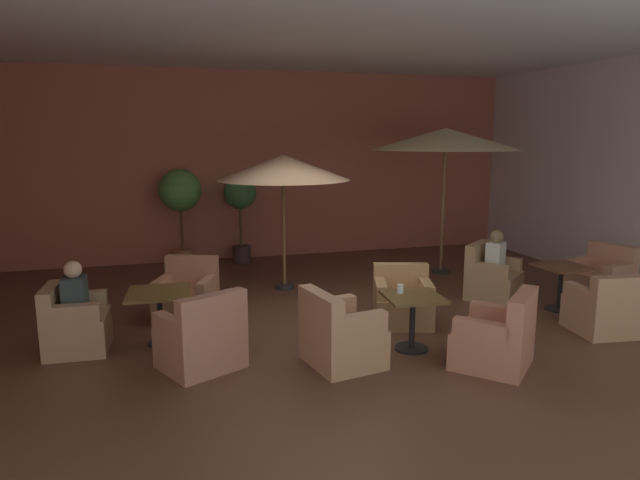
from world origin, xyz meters
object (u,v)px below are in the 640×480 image
(armchair_front_left_north, at_px, (340,337))
(iced_drink_cup, at_px, (400,289))
(cafe_table_front_right, at_px, (159,301))
(patron_by_window, at_px, (496,254))
(armchair_front_right_north, at_px, (75,326))
(patio_umbrella_center_beige, at_px, (283,168))
(armchair_front_right_east, at_px, (202,340))
(cafe_table_mid_center, at_px, (561,277))
(cafe_table_front_left, at_px, (413,310))
(potted_tree_left_corner, at_px, (180,196))
(armchair_mid_center_north, at_px, (491,279))
(armchair_front_left_east, at_px, (497,339))
(armchair_mid_center_east, at_px, (605,310))
(patron_blue_shirt, at_px, (75,291))
(patio_umbrella_tall_red, at_px, (446,139))
(armchair_front_left_south, at_px, (402,302))
(potted_tree_mid_left, at_px, (240,202))
(armchair_mid_center_south, at_px, (601,280))
(armchair_front_right_south, at_px, (187,297))

(armchair_front_left_north, height_order, iced_drink_cup, armchair_front_left_north)
(cafe_table_front_right, xyz_separation_m, patron_by_window, (5.12, 0.57, 0.18))
(armchair_front_right_north, relative_size, patio_umbrella_center_beige, 0.36)
(iced_drink_cup, bearing_deg, armchair_front_right_east, -179.88)
(armchair_front_right_north, distance_m, cafe_table_mid_center, 6.74)
(cafe_table_front_left, distance_m, potted_tree_left_corner, 5.88)
(armchair_front_right_north, xyz_separation_m, armchair_mid_center_north, (6.09, 0.55, 0.00))
(cafe_table_front_left, bearing_deg, patio_umbrella_center_beige, 105.47)
(armchair_front_left_east, bearing_deg, armchair_mid_center_east, 15.49)
(armchair_front_left_east, distance_m, patron_blue_shirt, 4.95)
(patio_umbrella_tall_red, xyz_separation_m, patron_blue_shirt, (-6.09, -2.28, -1.75))
(armchair_front_right_north, height_order, patio_umbrella_center_beige, patio_umbrella_center_beige)
(armchair_front_right_east, bearing_deg, patio_umbrella_tall_red, 34.61)
(patron_by_window, bearing_deg, patio_umbrella_center_beige, 153.11)
(cafe_table_front_right, bearing_deg, patron_blue_shirt, 177.18)
(cafe_table_mid_center, bearing_deg, patron_blue_shirt, 177.87)
(armchair_front_left_south, bearing_deg, armchair_mid_center_north, 20.37)
(potted_tree_mid_left, distance_m, patron_by_window, 5.10)
(armchair_front_left_east, distance_m, armchair_mid_center_north, 2.79)
(cafe_table_front_left, bearing_deg, armchair_front_left_north, -169.24)
(cafe_table_mid_center, height_order, potted_tree_left_corner, potted_tree_left_corner)
(armchair_front_left_east, height_order, armchair_front_left_south, armchair_front_left_east)
(armchair_front_left_north, height_order, cafe_table_front_right, armchair_front_left_north)
(armchair_front_left_east, xyz_separation_m, armchair_front_right_north, (-4.62, 1.82, 0.00))
(armchair_front_left_north, height_order, armchair_mid_center_north, armchair_mid_center_north)
(armchair_mid_center_east, distance_m, armchair_mid_center_south, 1.71)
(armchair_front_left_north, relative_size, patron_blue_shirt, 1.42)
(cafe_table_front_left, xyz_separation_m, armchair_mid_center_north, (2.16, 1.64, -0.18))
(potted_tree_left_corner, xyz_separation_m, potted_tree_mid_left, (1.17, 0.04, -0.16))
(cafe_table_front_left, height_order, armchair_front_left_north, armchair_front_left_north)
(armchair_front_left_north, height_order, armchair_front_right_east, armchair_front_right_east)
(armchair_front_left_north, height_order, cafe_table_mid_center, armchair_front_left_north)
(armchair_front_right_north, xyz_separation_m, patron_blue_shirt, (0.03, -0.00, 0.43))
(armchair_front_left_east, relative_size, armchair_front_right_north, 1.38)
(armchair_front_left_south, height_order, armchair_mid_center_north, armchair_mid_center_north)
(cafe_table_front_left, bearing_deg, armchair_front_right_east, 177.01)
(armchair_mid_center_north, height_order, patron_blue_shirt, patron_blue_shirt)
(armchair_front_right_south, relative_size, potted_tree_mid_left, 0.56)
(armchair_front_left_east, xyz_separation_m, potted_tree_mid_left, (-1.98, 6.05, 0.94))
(armchair_front_right_north, relative_size, iced_drink_cup, 7.44)
(potted_tree_mid_left, bearing_deg, patron_by_window, -46.85)
(armchair_front_left_north, height_order, potted_tree_left_corner, potted_tree_left_corner)
(armchair_front_right_east, bearing_deg, cafe_table_front_right, 115.66)
(potted_tree_left_corner, relative_size, iced_drink_cup, 17.54)
(armchair_front_left_east, distance_m, cafe_table_mid_center, 2.64)
(cafe_table_front_left, xyz_separation_m, armchair_front_left_east, (0.69, -0.73, -0.18))
(armchair_mid_center_east, xyz_separation_m, potted_tree_mid_left, (-3.96, 5.50, 0.95))
(armchair_front_left_south, xyz_separation_m, patio_umbrella_tall_red, (1.89, 2.41, 2.20))
(armchair_front_left_east, xyz_separation_m, potted_tree_left_corner, (-3.15, 6.00, 1.09))
(cafe_table_front_left, relative_size, patron_by_window, 1.07)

